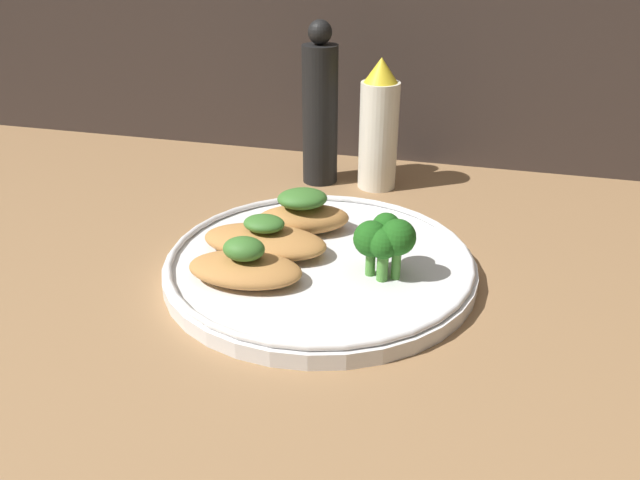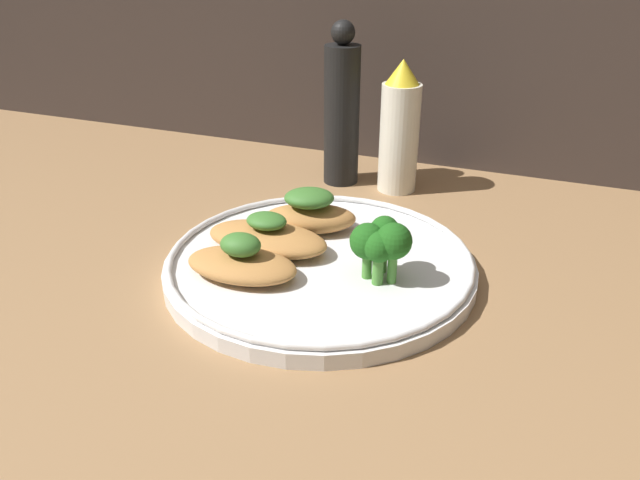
{
  "view_description": "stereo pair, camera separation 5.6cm",
  "coord_description": "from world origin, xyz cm",
  "px_view_note": "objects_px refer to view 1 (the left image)",
  "views": [
    {
      "loc": [
        12.77,
        -48.04,
        28.85
      ],
      "look_at": [
        0.0,
        0.0,
        3.4
      ],
      "focal_mm": 35.0,
      "sensor_mm": 36.0,
      "label": 1
    },
    {
      "loc": [
        18.07,
        -46.3,
        28.85
      ],
      "look_at": [
        0.0,
        0.0,
        3.4
      ],
      "focal_mm": 35.0,
      "sensor_mm": 36.0,
      "label": 2
    }
  ],
  "objects_px": {
    "plate": "(320,263)",
    "broccoli_bunch": "(384,239)",
    "pepper_grinder": "(320,111)",
    "sauce_bottle": "(379,127)"
  },
  "relations": [
    {
      "from": "plate",
      "to": "sauce_bottle",
      "type": "xyz_separation_m",
      "value": [
        0.01,
        0.22,
        0.06
      ]
    },
    {
      "from": "plate",
      "to": "broccoli_bunch",
      "type": "relative_size",
      "value": 5.14
    },
    {
      "from": "plate",
      "to": "broccoli_bunch",
      "type": "bearing_deg",
      "value": -13.06
    },
    {
      "from": "plate",
      "to": "broccoli_bunch",
      "type": "distance_m",
      "value": 0.07
    },
    {
      "from": "plate",
      "to": "broccoli_bunch",
      "type": "xyz_separation_m",
      "value": [
        0.06,
        -0.01,
        0.04
      ]
    },
    {
      "from": "broccoli_bunch",
      "to": "pepper_grinder",
      "type": "relative_size",
      "value": 0.29
    },
    {
      "from": "sauce_bottle",
      "to": "pepper_grinder",
      "type": "relative_size",
      "value": 0.8
    },
    {
      "from": "plate",
      "to": "pepper_grinder",
      "type": "height_order",
      "value": "pepper_grinder"
    },
    {
      "from": "pepper_grinder",
      "to": "sauce_bottle",
      "type": "bearing_deg",
      "value": -0.0
    },
    {
      "from": "broccoli_bunch",
      "to": "sauce_bottle",
      "type": "xyz_separation_m",
      "value": [
        -0.05,
        0.24,
        0.02
      ]
    }
  ]
}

